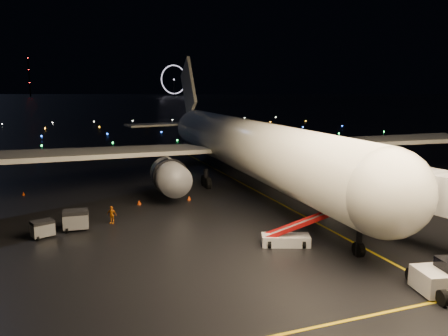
{
  "coord_description": "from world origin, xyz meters",
  "views": [
    {
      "loc": [
        -10.56,
        -29.01,
        12.98
      ],
      "look_at": [
        4.35,
        12.0,
        5.0
      ],
      "focal_mm": 35.0,
      "sensor_mm": 36.0,
      "label": 1
    }
  ],
  "objects_px": {
    "airliner": "(235,115)",
    "baggage_cart_1": "(76,220)",
    "baggage_cart_0": "(43,229)",
    "crew_c": "(112,215)",
    "belt_loader": "(286,229)"
  },
  "relations": [
    {
      "from": "crew_c",
      "to": "baggage_cart_0",
      "type": "height_order",
      "value": "crew_c"
    },
    {
      "from": "crew_c",
      "to": "baggage_cart_1",
      "type": "relative_size",
      "value": 0.79
    },
    {
      "from": "crew_c",
      "to": "belt_loader",
      "type": "bearing_deg",
      "value": -4.32
    },
    {
      "from": "crew_c",
      "to": "baggage_cart_1",
      "type": "height_order",
      "value": "baggage_cart_1"
    },
    {
      "from": "belt_loader",
      "to": "baggage_cart_1",
      "type": "xyz_separation_m",
      "value": [
        -16.41,
        10.23,
        -0.47
      ]
    },
    {
      "from": "baggage_cart_0",
      "to": "airliner",
      "type": "bearing_deg",
      "value": 11.91
    },
    {
      "from": "airliner",
      "to": "belt_loader",
      "type": "relative_size",
      "value": 11.37
    },
    {
      "from": "crew_c",
      "to": "baggage_cart_0",
      "type": "relative_size",
      "value": 0.97
    },
    {
      "from": "baggage_cart_0",
      "to": "baggage_cart_1",
      "type": "height_order",
      "value": "baggage_cart_1"
    },
    {
      "from": "airliner",
      "to": "crew_c",
      "type": "xyz_separation_m",
      "value": [
        -18.17,
        -13.5,
        -8.55
      ]
    },
    {
      "from": "airliner",
      "to": "belt_loader",
      "type": "distance_m",
      "value": 26.44
    },
    {
      "from": "airliner",
      "to": "baggage_cart_1",
      "type": "height_order",
      "value": "airliner"
    },
    {
      "from": "baggage_cart_0",
      "to": "crew_c",
      "type": "bearing_deg",
      "value": -1.87
    },
    {
      "from": "belt_loader",
      "to": "baggage_cart_0",
      "type": "height_order",
      "value": "belt_loader"
    },
    {
      "from": "crew_c",
      "to": "baggage_cart_1",
      "type": "xyz_separation_m",
      "value": [
        -3.32,
        -0.96,
        0.07
      ]
    }
  ]
}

